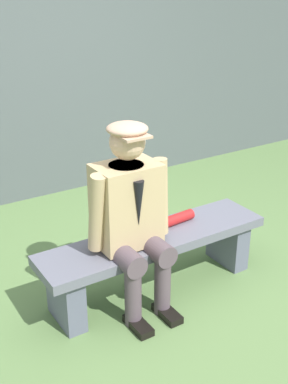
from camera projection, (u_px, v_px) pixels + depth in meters
name	position (u px, v px, depth m)	size (l,w,h in m)	color
ground_plane	(154.00, 288.00, 3.58)	(30.00, 30.00, 0.00)	#5D7D46
bench	(155.00, 251.00, 3.46)	(1.69, 0.41, 0.44)	slate
seated_man	(131.00, 211.00, 3.15)	(0.59, 0.58, 1.28)	tan
rolled_magazine	(178.00, 218.00, 3.56)	(0.08, 0.08, 0.26)	#B21E1E
stadium_wall	(34.00, 67.00, 4.71)	(12.00, 0.24, 2.59)	#4F5859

